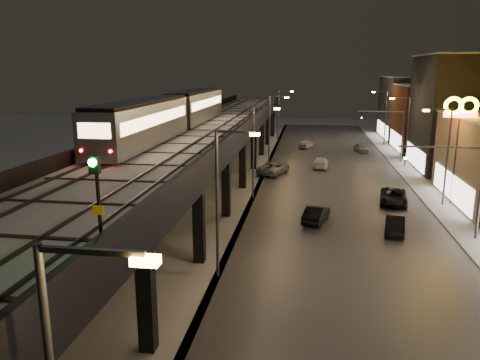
{
  "coord_description": "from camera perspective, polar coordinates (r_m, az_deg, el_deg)",
  "views": [
    {
      "loc": [
        4.49,
        -12.94,
        12.31
      ],
      "look_at": [
        -0.03,
        17.71,
        5.0
      ],
      "focal_mm": 35.0,
      "sensor_mm": 36.0,
      "label": 1
    }
  ],
  "objects": [
    {
      "name": "rail_signal",
      "position": [
        15.44,
        -17.13,
        -0.45
      ],
      "size": [
        0.36,
        0.43,
        3.08
      ],
      "color": "black",
      "rests_on": "viaduct_trackbed"
    },
    {
      "name": "streetlight_left_3",
      "position": [
        62.54,
        3.85,
        6.75
      ],
      "size": [
        2.57,
        0.28,
        9.0
      ],
      "color": "#38383A",
      "rests_on": "ground"
    },
    {
      "name": "viaduct_parapet_far",
      "position": [
        47.64,
        -9.89,
        6.5
      ],
      "size": [
        0.3,
        100.0,
        1.1
      ],
      "primitive_type": "cube",
      "color": "black",
      "rests_on": "elevated_viaduct"
    },
    {
      "name": "streetlight_left_2",
      "position": [
        44.78,
        1.98,
        4.18
      ],
      "size": [
        2.57,
        0.28,
        9.0
      ],
      "color": "#38383A",
      "rests_on": "ground"
    },
    {
      "name": "subway_train",
      "position": [
        46.4,
        -7.99,
        8.21
      ],
      "size": [
        2.86,
        35.09,
        3.41
      ],
      "color": "gray",
      "rests_on": "viaduct_trackbed"
    },
    {
      "name": "car_onc_red",
      "position": [
        73.97,
        14.54,
        3.77
      ],
      "size": [
        2.25,
        3.96,
        1.27
      ],
      "primitive_type": "imported",
      "rotation": [
        0.0,
        0.0,
        0.21
      ],
      "color": "gray",
      "rests_on": "ground"
    },
    {
      "name": "sign_mcdonalds",
      "position": [
        47.03,
        25.23,
        6.89
      ],
      "size": [
        2.97,
        0.68,
        9.97
      ],
      "color": "#38383A",
      "rests_on": "ground"
    },
    {
      "name": "car_onc_dark",
      "position": [
        45.92,
        18.22,
        -2.03
      ],
      "size": [
        3.11,
        5.45,
        1.43
      ],
      "primitive_type": "imported",
      "rotation": [
        0.0,
        0.0,
        -0.15
      ],
      "color": "black",
      "rests_on": "ground"
    },
    {
      "name": "viaduct_parapet_streetside",
      "position": [
        45.69,
        0.61,
        6.41
      ],
      "size": [
        0.3,
        100.0,
        1.1
      ],
      "primitive_type": "cube",
      "color": "black",
      "rests_on": "elevated_viaduct"
    },
    {
      "name": "streetlight_left_1",
      "position": [
        27.34,
        -2.27,
        -1.74
      ],
      "size": [
        2.57,
        0.28,
        9.0
      ],
      "color": "#38383A",
      "rests_on": "ground"
    },
    {
      "name": "streetlight_right_3",
      "position": [
        63.53,
        19.55,
        6.12
      ],
      "size": [
        2.56,
        0.28,
        9.0
      ],
      "color": "#38383A",
      "rests_on": "ground"
    },
    {
      "name": "traffic_light_rig_b",
      "position": [
        66.39,
        18.26,
        5.86
      ],
      "size": [
        6.1,
        0.34,
        7.0
      ],
      "color": "#38383A",
      "rests_on": "ground"
    },
    {
      "name": "car_mid_dark",
      "position": [
        60.94,
        9.82,
        2.07
      ],
      "size": [
        2.19,
        4.73,
        1.34
      ],
      "primitive_type": "imported",
      "rotation": [
        0.0,
        0.0,
        3.07
      ],
      "color": "silver",
      "rests_on": "ground"
    },
    {
      "name": "car_onc_silver",
      "position": [
        37.89,
        18.34,
        -5.32
      ],
      "size": [
        2.06,
        4.24,
        1.34
      ],
      "primitive_type": "imported",
      "rotation": [
        0.0,
        0.0,
        -0.16
      ],
      "color": "black",
      "rests_on": "ground"
    },
    {
      "name": "streetlight_left_4",
      "position": [
        80.41,
        4.9,
        8.18
      ],
      "size": [
        2.57,
        0.28,
        9.0
      ],
      "color": "#38383A",
      "rests_on": "ground"
    },
    {
      "name": "car_far_white",
      "position": [
        76.13,
        8.04,
        4.33
      ],
      "size": [
        2.56,
        4.06,
        1.29
      ],
      "primitive_type": "imported",
      "rotation": [
        0.0,
        0.0,
        2.84
      ],
      "color": "#B6B7C6",
      "rests_on": "ground"
    },
    {
      "name": "car_near_white",
      "position": [
        39.07,
        9.28,
        -4.21
      ],
      "size": [
        2.45,
        4.38,
        1.37
      ],
      "primitive_type": "imported",
      "rotation": [
        0.0,
        0.0,
        2.89
      ],
      "color": "black",
      "rests_on": "ground"
    },
    {
      "name": "streetlight_right_4",
      "position": [
        81.18,
        17.18,
        7.69
      ],
      "size": [
        2.56,
        0.28,
        9.0
      ],
      "color": "#38383A",
      "rests_on": "ground"
    },
    {
      "name": "elevated_viaduct",
      "position": [
        46.48,
        -4.76,
        4.95
      ],
      "size": [
        9.0,
        100.0,
        6.3
      ],
      "color": "black",
      "rests_on": "ground"
    },
    {
      "name": "building_f",
      "position": [
        91.3,
        20.92,
        8.19
      ],
      "size": [
        12.2,
        16.2,
        11.16
      ],
      "color": "#282829",
      "rests_on": "ground"
    },
    {
      "name": "viaduct_trackbed",
      "position": [
        46.5,
        -4.76,
        5.91
      ],
      "size": [
        8.4,
        100.0,
        0.32
      ],
      "color": "#B2B7C1",
      "rests_on": "elevated_viaduct"
    },
    {
      "name": "streetlight_right_2",
      "position": [
        46.16,
        23.69,
        3.34
      ],
      "size": [
        2.56,
        0.28,
        9.0
      ],
      "color": "#38383A",
      "rests_on": "ground"
    },
    {
      "name": "under_viaduct_pavement",
      "position": [
        50.59,
        -3.84,
        -0.8
      ],
      "size": [
        11.0,
        120.0,
        0.06
      ],
      "primitive_type": "cube",
      "color": "#9FA1A8",
      "rests_on": "ground"
    },
    {
      "name": "building_e",
      "position": [
        77.77,
        23.04,
        6.89
      ],
      "size": [
        12.2,
        12.2,
        10.16
      ],
      "color": "maroon",
      "rests_on": "ground"
    },
    {
      "name": "building_d",
      "position": [
        64.2,
        26.26,
        7.25
      ],
      "size": [
        12.2,
        13.2,
        14.16
      ],
      "color": "black",
      "rests_on": "ground"
    },
    {
      "name": "road_surface",
      "position": [
        49.58,
        11.6,
        -1.34
      ],
      "size": [
        17.0,
        120.0,
        0.06
      ],
      "primitive_type": "cube",
      "color": "#46474D",
      "rests_on": "ground"
    },
    {
      "name": "car_mid_silver",
      "position": [
        56.43,
        4.08,
        1.43
      ],
      "size": [
        4.1,
        5.94,
        1.51
      ],
      "primitive_type": "imported",
      "rotation": [
        0.0,
        0.0,
        2.82
      ],
      "color": "gray",
      "rests_on": "ground"
    },
    {
      "name": "traffic_light_rig_a",
      "position": [
        37.56,
        25.75,
        -0.07
      ],
      "size": [
        6.1,
        0.34,
        7.0
      ],
      "color": "#38383A",
      "rests_on": "ground"
    },
    {
      "name": "sidewalk_right",
      "position": [
        51.16,
        22.85,
        -1.63
      ],
      "size": [
        4.0,
        120.0,
        0.14
      ],
      "primitive_type": "cube",
      "color": "#9FA1A8",
      "rests_on": "ground"
    }
  ]
}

